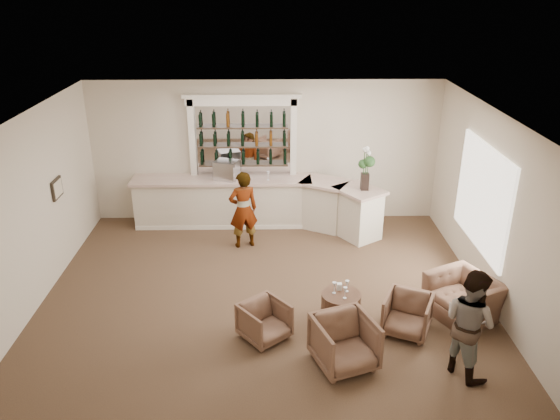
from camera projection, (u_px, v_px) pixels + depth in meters
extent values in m
plane|color=brown|center=(265.00, 294.00, 10.04)|extent=(8.00, 8.00, 0.00)
cube|color=beige|center=(265.00, 152.00, 12.61)|extent=(8.00, 0.04, 3.30)
cube|color=beige|center=(30.00, 214.00, 9.33)|extent=(0.04, 7.00, 3.30)
cube|color=beige|center=(494.00, 210.00, 9.45)|extent=(0.04, 7.00, 3.30)
cube|color=white|center=(262.00, 118.00, 8.74)|extent=(8.00, 7.00, 0.04)
cube|color=white|center=(482.00, 197.00, 9.89)|extent=(0.05, 2.40, 1.90)
cube|color=black|center=(57.00, 188.00, 10.43)|extent=(0.04, 0.46, 0.38)
cube|color=beige|center=(58.00, 188.00, 10.43)|extent=(0.01, 0.38, 0.30)
cube|color=silver|center=(223.00, 202.00, 12.71)|extent=(4.00, 0.70, 1.08)
cube|color=beige|center=(222.00, 179.00, 12.46)|extent=(4.10, 0.82, 0.06)
cube|color=silver|center=(324.00, 205.00, 12.53)|extent=(1.12, 1.04, 1.08)
cube|color=beige|center=(325.00, 182.00, 12.29)|extent=(1.27, 1.19, 0.06)
cube|color=silver|center=(358.00, 214.00, 12.07)|extent=(1.08, 1.14, 1.08)
cube|color=beige|center=(359.00, 190.00, 11.82)|extent=(1.24, 1.29, 0.06)
cube|color=white|center=(222.00, 227.00, 12.60)|extent=(4.00, 0.06, 0.10)
cube|color=white|center=(243.00, 140.00, 12.46)|extent=(2.15, 0.02, 1.65)
cube|color=white|center=(194.00, 161.00, 12.59)|extent=(0.14, 0.16, 2.90)
cube|color=white|center=(293.00, 161.00, 12.62)|extent=(0.14, 0.16, 2.90)
cube|color=white|center=(242.00, 101.00, 12.05)|extent=(2.52, 0.16, 0.18)
cube|color=white|center=(242.00, 96.00, 12.01)|extent=(2.64, 0.20, 0.08)
cube|color=#36271B|center=(244.00, 165.00, 12.59)|extent=(2.05, 0.20, 0.03)
cube|color=#36271B|center=(243.00, 146.00, 12.41)|extent=(2.05, 0.20, 0.03)
cube|color=#36271B|center=(243.00, 128.00, 12.24)|extent=(2.05, 0.20, 0.03)
cylinder|color=#4B2D20|center=(341.00, 307.00, 9.21)|extent=(0.67, 0.67, 0.50)
imported|color=gray|center=(243.00, 210.00, 11.52)|extent=(0.71, 0.57, 1.69)
imported|color=gray|center=(470.00, 323.00, 7.77)|extent=(0.95, 1.03, 1.69)
imported|color=brown|center=(265.00, 321.00, 8.71)|extent=(0.96, 0.97, 0.63)
imported|color=brown|center=(345.00, 343.00, 8.08)|extent=(1.09, 1.10, 0.79)
imported|color=brown|center=(407.00, 314.00, 8.85)|extent=(0.96, 0.97, 0.67)
imported|color=brown|center=(463.00, 297.00, 9.30)|extent=(1.35, 1.41, 0.71)
cube|color=#B5B4B9|center=(227.00, 170.00, 12.31)|extent=(0.60, 0.55, 0.43)
cube|color=black|center=(365.00, 182.00, 11.72)|extent=(0.17, 0.17, 0.37)
cube|color=white|center=(339.00, 287.00, 9.22)|extent=(0.08, 0.08, 0.12)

